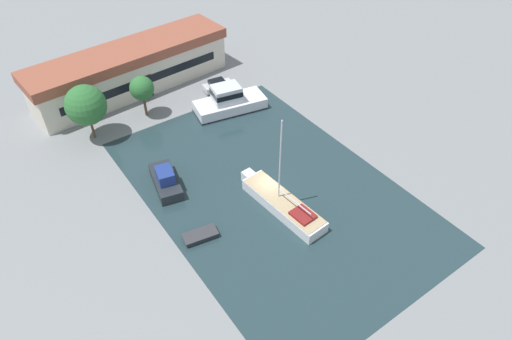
{
  "coord_description": "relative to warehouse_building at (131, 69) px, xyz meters",
  "views": [
    {
      "loc": [
        -23.23,
        -29.84,
        36.35
      ],
      "look_at": [
        0.0,
        2.9,
        1.0
      ],
      "focal_mm": 32.0,
      "sensor_mm": 36.0,
      "label": 1
    }
  ],
  "objects": [
    {
      "name": "motor_cruiser",
      "position": [
        8.46,
        -13.35,
        -1.85
      ],
      "size": [
        10.59,
        5.9,
        3.9
      ],
      "rotation": [
        0.0,
        0.0,
        1.38
      ],
      "color": "white",
      "rests_on": "water_canal"
    },
    {
      "name": "small_dinghy",
      "position": [
        -6.7,
        -31.37,
        -2.94
      ],
      "size": [
        3.81,
        2.25,
        0.62
      ],
      "rotation": [
        0.0,
        0.0,
        1.4
      ],
      "color": "#23282D",
      "rests_on": "water_canal"
    },
    {
      "name": "quay_tree_by_water",
      "position": [
        -9.41,
        -8.47,
        1.73
      ],
      "size": [
        5.14,
        5.14,
        7.57
      ],
      "color": "brown",
      "rests_on": "ground"
    },
    {
      "name": "ground_plane",
      "position": [
        3.43,
        -29.88,
        -3.26
      ],
      "size": [
        440.0,
        440.0,
        0.0
      ],
      "primitive_type": "plane",
      "color": "gray"
    },
    {
      "name": "water_canal",
      "position": [
        3.43,
        -29.88,
        -3.25
      ],
      "size": [
        25.36,
        38.69,
        0.01
      ],
      "primitive_type": "cube",
      "color": "#23383D",
      "rests_on": "ground"
    },
    {
      "name": "sailboat_moored",
      "position": [
        2.73,
        -32.93,
        -2.5
      ],
      "size": [
        3.64,
        12.16,
        11.45
      ],
      "rotation": [
        0.0,
        0.0,
        0.08
      ],
      "color": "white",
      "rests_on": "water_canal"
    },
    {
      "name": "quay_tree_near_building",
      "position": [
        -1.64,
        -7.73,
        1.05
      ],
      "size": [
        3.28,
        3.28,
        5.98
      ],
      "color": "brown",
      "rests_on": "ground"
    },
    {
      "name": "parked_car",
      "position": [
        9.97,
        -7.89,
        -2.39
      ],
      "size": [
        4.59,
        2.41,
        1.73
      ],
      "rotation": [
        0.0,
        0.0,
        4.58
      ],
      "color": "silver",
      "rests_on": "ground"
    },
    {
      "name": "warehouse_building",
      "position": [
        0.0,
        0.0,
        0.0
      ],
      "size": [
        30.49,
        9.87,
        6.45
      ],
      "rotation": [
        0.0,
        0.0,
        0.08
      ],
      "color": "beige",
      "rests_on": "ground"
    },
    {
      "name": "cabin_boat",
      "position": [
        -6.03,
        -22.42,
        -2.29
      ],
      "size": [
        3.82,
        6.67,
        2.69
      ],
      "rotation": [
        0.0,
        0.0,
        -0.21
      ],
      "color": "#23282D",
      "rests_on": "water_canal"
    }
  ]
}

